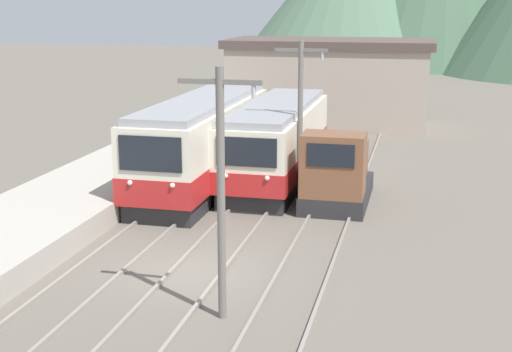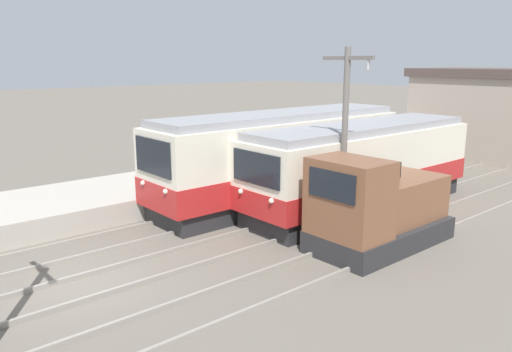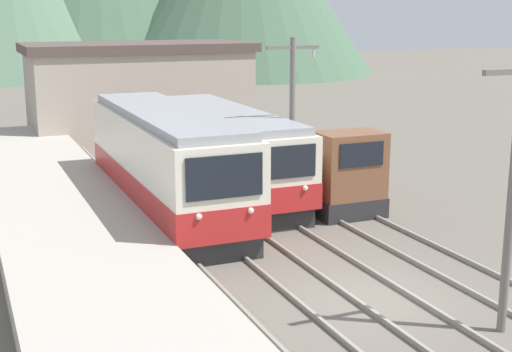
% 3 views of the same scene
% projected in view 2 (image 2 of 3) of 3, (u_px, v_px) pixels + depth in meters
% --- Properties ---
extents(ground_plane, '(200.00, 200.00, 0.00)m').
position_uv_depth(ground_plane, '(83.00, 286.00, 13.04)').
color(ground_plane, '#665E54').
extents(platform_left, '(4.50, 54.00, 0.82)m').
position_uv_depth(platform_left, '(13.00, 216.00, 17.58)').
color(platform_left, '#ADA599').
rests_on(platform_left, ground).
extents(track_left, '(1.54, 60.00, 0.14)m').
position_uv_depth(track_left, '(49.00, 255.00, 14.95)').
color(track_left, gray).
rests_on(track_left, ground).
extents(track_center, '(1.54, 60.00, 0.14)m').
position_uv_depth(track_center, '(86.00, 286.00, 12.87)').
color(track_center, gray).
rests_on(track_center, ground).
extents(track_right, '(1.54, 60.00, 0.14)m').
position_uv_depth(track_right, '(142.00, 333.00, 10.65)').
color(track_right, gray).
rests_on(track_right, ground).
extents(commuter_train_left, '(2.84, 11.94, 3.73)m').
position_uv_depth(commuter_train_left, '(281.00, 161.00, 20.60)').
color(commuter_train_left, '#28282B').
rests_on(commuter_train_left, ground).
extents(commuter_train_center, '(2.84, 11.05, 3.39)m').
position_uv_depth(commuter_train_center, '(361.00, 169.00, 19.64)').
color(commuter_train_center, '#28282B').
rests_on(commuter_train_center, ground).
extents(shunting_locomotive, '(2.40, 4.92, 3.00)m').
position_uv_depth(shunting_locomotive, '(377.00, 210.00, 15.56)').
color(shunting_locomotive, '#28282B').
rests_on(shunting_locomotive, ground).
extents(catenary_mast_mid, '(2.00, 0.20, 6.19)m').
position_uv_depth(catenary_mast_mid, '(345.00, 135.00, 16.25)').
color(catenary_mast_mid, slate).
rests_on(catenary_mast_mid, ground).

